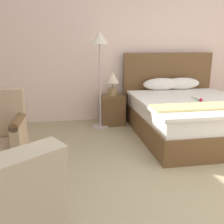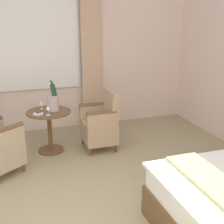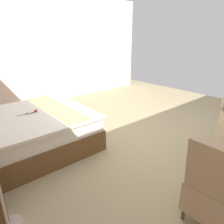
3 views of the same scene
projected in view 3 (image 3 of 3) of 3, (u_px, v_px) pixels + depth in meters
ground_plane at (134, 134)px, 3.90m from camera, size 7.72×7.72×0.00m
wall_far_side at (55, 49)px, 5.66m from camera, size 0.12×6.01×2.94m
bed at (21, 132)px, 3.20m from camera, size 1.75×2.09×1.29m
armchair_by_window at (222, 190)px, 1.87m from camera, size 0.57×0.54×0.97m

